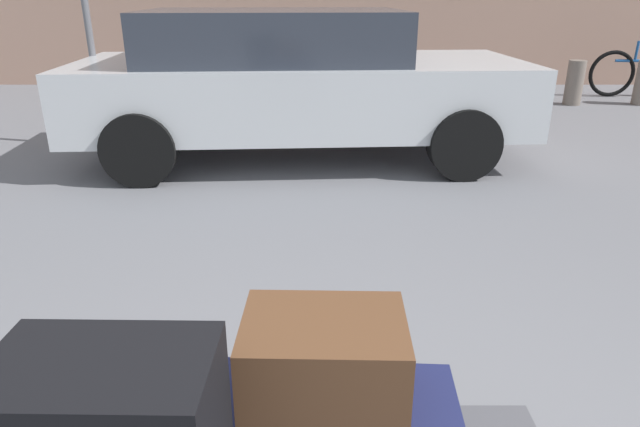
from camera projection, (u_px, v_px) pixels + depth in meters
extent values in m
cube|color=#51331E|center=(320.00, 363.00, 1.32)|extent=(0.39, 0.29, 0.23)
cube|color=silver|center=(299.00, 93.00, 5.53)|extent=(4.40, 2.06, 0.64)
cube|color=#2D333D|center=(272.00, 35.00, 5.32)|extent=(2.50, 1.73, 0.46)
cylinder|color=black|center=(418.00, 107.00, 6.53)|extent=(0.65, 0.26, 0.64)
cylinder|color=black|center=(462.00, 144.00, 4.95)|extent=(0.65, 0.26, 0.64)
cylinder|color=black|center=(173.00, 110.00, 6.36)|extent=(0.65, 0.26, 0.64)
cylinder|color=black|center=(137.00, 149.00, 4.78)|extent=(0.65, 0.26, 0.64)
torus|color=black|center=(609.00, 74.00, 8.87)|extent=(0.72, 0.08, 0.72)
cylinder|color=#194C8C|center=(634.00, 51.00, 8.73)|extent=(0.04, 0.04, 0.30)
cylinder|color=#72665B|center=(470.00, 83.00, 8.24)|extent=(0.25, 0.25, 0.64)
cylinder|color=#72665B|center=(572.00, 83.00, 8.24)|extent=(0.25, 0.25, 0.64)
cylinder|color=slate|center=(88.00, 41.00, 5.70)|extent=(0.07, 0.07, 2.21)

